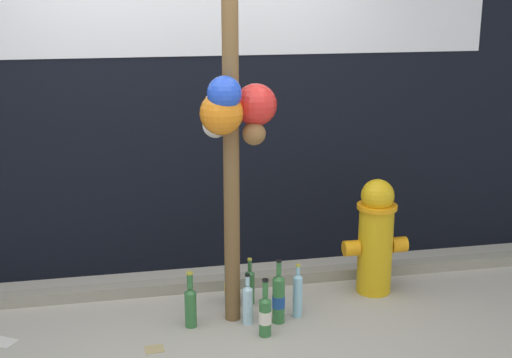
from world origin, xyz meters
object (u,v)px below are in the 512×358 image
bottle_5 (248,303)px  memorial_post (235,86)px  bottle_7 (229,282)px  bottle_4 (298,294)px  bottle_3 (233,285)px  bottle_2 (191,305)px  bottle_0 (265,314)px  bottle_6 (279,298)px  fire_hydrant (376,236)px  bottle_1 (250,285)px

bottle_5 → memorial_post: bearing=126.6°
memorial_post → bottle_7: memorial_post is taller
bottle_4 → bottle_5: 0.34m
bottle_3 → bottle_5: (0.05, -0.26, -0.01)m
bottle_3 → memorial_post: bearing=-92.3°
bottle_3 → bottle_4: (0.39, -0.23, 0.00)m
bottle_2 → bottle_5: 0.36m
bottle_0 → bottle_6: 0.20m
bottle_3 → bottle_4: bottle_3 is taller
bottle_7 → bottle_0: bearing=-76.2°
memorial_post → bottle_6: size_ratio=6.32×
fire_hydrant → bottle_0: bearing=-151.5°
bottle_5 → bottle_7: (-0.06, 0.36, -0.00)m
bottle_0 → bottle_4: bottle_0 is taller
bottle_1 → bottle_5: bottle_5 is taller
bottle_2 → bottle_7: (0.30, 0.33, -0.01)m
bottle_0 → bottle_5: bottle_0 is taller
bottle_5 → bottle_4: bearing=5.4°
memorial_post → bottle_3: size_ratio=7.00×
bottle_3 → bottle_5: size_ratio=1.14×
bottle_0 → bottle_5: (-0.08, 0.18, -0.00)m
bottle_7 → fire_hydrant: bearing=-3.1°
memorial_post → bottle_1: 1.40m
bottle_6 → bottle_7: size_ratio=1.14×
fire_hydrant → bottle_2: size_ratio=2.22×
fire_hydrant → bottle_1: bearing=-178.6°
bottle_2 → bottle_7: bottle_7 is taller
bottle_6 → bottle_2: bearing=174.4°
bottle_4 → bottle_6: bottle_6 is taller
bottle_4 → bottle_5: bottle_4 is taller
bottle_1 → bottle_5: bearing=-103.8°
bottle_3 → bottle_2: bearing=-143.6°
bottle_3 → bottle_0: bearing=-74.1°
bottle_1 → bottle_5: 0.29m
bottle_1 → bottle_4: size_ratio=0.90×
bottle_0 → bottle_1: bottle_0 is taller
bottle_5 → bottle_3: bearing=100.9°
fire_hydrant → bottle_6: 0.87m
memorial_post → bottle_2: size_ratio=7.31×
bottle_1 → bottle_4: bearing=-42.9°
bottle_3 → bottle_7: bottle_3 is taller
bottle_2 → bottle_6: bearing=-5.6°
memorial_post → bottle_1: bearing=58.3°
memorial_post → bottle_7: 1.40m
bottle_2 → bottle_7: bearing=47.2°
bottle_0 → bottle_7: size_ratio=1.00×
bottle_3 → bottle_4: 0.45m
fire_hydrant → bottle_0: 1.05m
bottle_3 → bottle_6: bearing=-49.0°
memorial_post → fire_hydrant: bearing=12.5°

